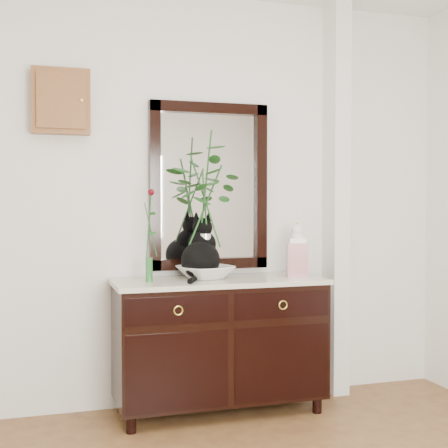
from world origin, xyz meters
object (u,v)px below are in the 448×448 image
object	(u,v)px
lotus_bowl	(205,272)
sideboard	(219,338)
ginger_jar	(297,250)
cat	(201,248)

from	to	relation	value
lotus_bowl	sideboard	bearing A→B (deg)	-25.07
ginger_jar	sideboard	bearing A→B (deg)	175.58
sideboard	lotus_bowl	bearing A→B (deg)	154.93
sideboard	lotus_bowl	distance (m)	0.43
cat	ginger_jar	size ratio (longest dim) A/B	1.12
sideboard	lotus_bowl	size ratio (longest dim) A/B	3.96
sideboard	lotus_bowl	world-z (taller)	lotus_bowl
sideboard	ginger_jar	distance (m)	0.76
sideboard	ginger_jar	size ratio (longest dim) A/B	3.77
ginger_jar	lotus_bowl	bearing A→B (deg)	172.57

